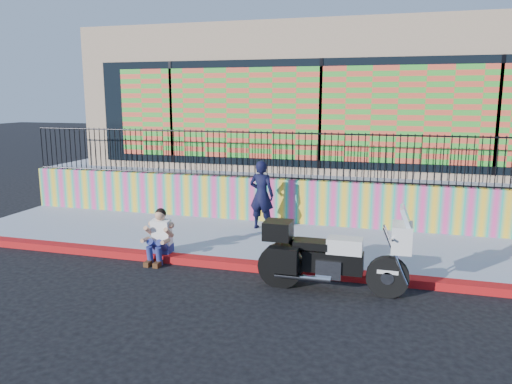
% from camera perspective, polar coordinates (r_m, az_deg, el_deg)
% --- Properties ---
extents(ground, '(90.00, 90.00, 0.00)m').
position_cam_1_polar(ground, '(9.63, 3.13, -9.20)').
color(ground, black).
rests_on(ground, ground).
extents(red_curb, '(16.00, 0.30, 0.15)m').
position_cam_1_polar(red_curb, '(9.61, 3.13, -8.78)').
color(red_curb, '#AB140C').
rests_on(red_curb, ground).
extents(sidewalk, '(16.00, 3.00, 0.15)m').
position_cam_1_polar(sidewalk, '(11.14, 5.05, -6.00)').
color(sidewalk, '#959EB3').
rests_on(sidewalk, ground).
extents(mural_wall, '(16.00, 0.20, 1.10)m').
position_cam_1_polar(mural_wall, '(12.51, 6.51, -1.19)').
color(mural_wall, '#E63C8A').
rests_on(mural_wall, sidewalk).
extents(metal_fence, '(15.80, 0.04, 1.20)m').
position_cam_1_polar(metal_fence, '(12.32, 6.63, 4.05)').
color(metal_fence, black).
rests_on(metal_fence, mural_wall).
extents(elevated_platform, '(16.00, 10.00, 1.25)m').
position_cam_1_polar(elevated_platform, '(17.49, 9.31, 1.95)').
color(elevated_platform, '#959EB3').
rests_on(elevated_platform, ground).
extents(storefront_building, '(14.00, 8.06, 4.00)m').
position_cam_1_polar(storefront_building, '(17.07, 9.50, 10.57)').
color(storefront_building, tan).
rests_on(storefront_building, elevated_platform).
extents(police_motorcycle, '(2.53, 0.84, 1.57)m').
position_cam_1_polar(police_motorcycle, '(8.64, 8.47, -7.06)').
color(police_motorcycle, black).
rests_on(police_motorcycle, ground).
extents(police_officer, '(0.66, 0.48, 1.67)m').
position_cam_1_polar(police_officer, '(11.93, 0.64, -0.32)').
color(police_officer, black).
rests_on(police_officer, sidewalk).
extents(seated_man, '(0.54, 0.71, 1.06)m').
position_cam_1_polar(seated_man, '(10.26, -11.09, -5.48)').
color(seated_man, navy).
rests_on(seated_man, ground).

